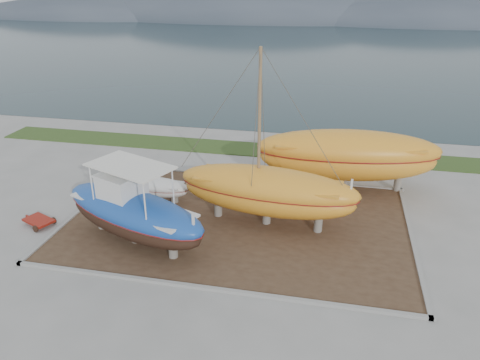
% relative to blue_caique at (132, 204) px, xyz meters
% --- Properties ---
extents(ground, '(140.00, 140.00, 0.00)m').
position_rel_blue_caique_xyz_m(ground, '(4.58, -0.90, -2.15)').
color(ground, gray).
rests_on(ground, ground).
extents(dirt_patch, '(18.00, 12.00, 0.06)m').
position_rel_blue_caique_xyz_m(dirt_patch, '(4.58, 3.10, -2.12)').
color(dirt_patch, '#422D1E').
rests_on(dirt_patch, ground).
extents(curb_frame, '(18.60, 12.60, 0.15)m').
position_rel_blue_caique_xyz_m(curb_frame, '(4.58, 3.10, -2.07)').
color(curb_frame, gray).
rests_on(curb_frame, ground).
extents(grass_strip, '(44.00, 3.00, 0.08)m').
position_rel_blue_caique_xyz_m(grass_strip, '(4.58, 14.60, -2.11)').
color(grass_strip, '#284219').
rests_on(grass_strip, ground).
extents(sea, '(260.00, 100.00, 0.04)m').
position_rel_blue_caique_xyz_m(sea, '(4.58, 69.10, -2.15)').
color(sea, '#182C31').
rests_on(sea, ground).
extents(mountain_ridge, '(200.00, 36.00, 20.00)m').
position_rel_blue_caique_xyz_m(mountain_ridge, '(4.58, 124.10, -2.15)').
color(mountain_ridge, '#333D49').
rests_on(mountain_ridge, ground).
extents(blue_caique, '(9.06, 5.78, 4.18)m').
position_rel_blue_caique_xyz_m(blue_caique, '(0.00, 0.00, 0.00)').
color(blue_caique, '#1A4AA5').
rests_on(blue_caique, dirt_patch).
extents(white_dinghy, '(4.41, 1.90, 1.30)m').
position_rel_blue_caique_xyz_m(white_dinghy, '(-0.83, 4.76, -1.44)').
color(white_dinghy, silver).
rests_on(white_dinghy, dirt_patch).
extents(orange_sailboat, '(9.94, 3.90, 9.29)m').
position_rel_blue_caique_xyz_m(orange_sailboat, '(6.14, 3.27, 2.56)').
color(orange_sailboat, orange).
rests_on(orange_sailboat, dirt_patch).
extents(orange_bare_hull, '(11.44, 4.48, 3.66)m').
position_rel_blue_caique_xyz_m(orange_bare_hull, '(10.24, 8.77, -0.26)').
color(orange_bare_hull, orange).
rests_on(orange_bare_hull, dirt_patch).
extents(red_trailer, '(2.71, 2.06, 0.34)m').
position_rel_blue_caique_xyz_m(red_trailer, '(-5.85, 0.58, -1.98)').
color(red_trailer, maroon).
rests_on(red_trailer, ground).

